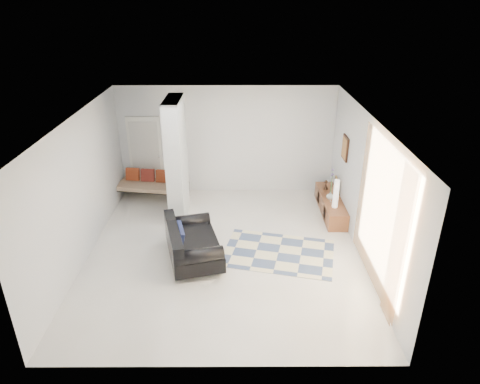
{
  "coord_description": "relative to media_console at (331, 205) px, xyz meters",
  "views": [
    {
      "loc": [
        0.3,
        -7.47,
        4.87
      ],
      "look_at": [
        0.33,
        0.6,
        1.07
      ],
      "focal_mm": 32.0,
      "sensor_mm": 36.0,
      "label": 1
    }
  ],
  "objects": [
    {
      "name": "partition_column",
      "position": [
        -3.62,
        -0.1,
        1.2
      ],
      "size": [
        0.35,
        1.2,
        2.8
      ],
      "primitive_type": "cube",
      "color": "silver",
      "rests_on": "floor"
    },
    {
      "name": "wall_back",
      "position": [
        -2.52,
        1.3,
        1.2
      ],
      "size": [
        6.0,
        0.0,
        6.0
      ],
      "primitive_type": "plane",
      "rotation": [
        1.57,
        0.0,
        0.0
      ],
      "color": "white",
      "rests_on": "ground"
    },
    {
      "name": "wall_art",
      "position": [
        0.2,
        -0.0,
        1.45
      ],
      "size": [
        0.04,
        0.45,
        0.55
      ],
      "primitive_type": "cube",
      "color": "#32180D",
      "rests_on": "wall_right"
    },
    {
      "name": "loveseat",
      "position": [
        -3.18,
        -1.97,
        0.15
      ],
      "size": [
        1.32,
        1.8,
        0.76
      ],
      "rotation": [
        0.0,
        0.0,
        0.26
      ],
      "color": "silver",
      "rests_on": "floor"
    },
    {
      "name": "curtain",
      "position": [
        0.15,
        -2.85,
        1.25
      ],
      "size": [
        0.0,
        2.55,
        2.55
      ],
      "primitive_type": "plane",
      "rotation": [
        1.57,
        0.0,
        1.57
      ],
      "color": "orange",
      "rests_on": "wall_right"
    },
    {
      "name": "cylinder_lamp",
      "position": [
        -0.02,
        -0.49,
        0.53
      ],
      "size": [
        0.12,
        0.12,
        0.67
      ],
      "primitive_type": "cylinder",
      "color": "silver",
      "rests_on": "media_console"
    },
    {
      "name": "wall_left",
      "position": [
        -5.27,
        -1.7,
        1.2
      ],
      "size": [
        0.0,
        6.0,
        6.0
      ],
      "primitive_type": "plane",
      "rotation": [
        1.57,
        0.0,
        1.57
      ],
      "color": "white",
      "rests_on": "ground"
    },
    {
      "name": "wall_right",
      "position": [
        0.23,
        -1.7,
        1.2
      ],
      "size": [
        0.0,
        6.0,
        6.0
      ],
      "primitive_type": "plane",
      "rotation": [
        1.57,
        0.0,
        -1.57
      ],
      "color": "white",
      "rests_on": "ground"
    },
    {
      "name": "hallway_door",
      "position": [
        -4.62,
        1.26,
        0.82
      ],
      "size": [
        0.85,
        0.06,
        2.04
      ],
      "primitive_type": "cube",
      "color": "white",
      "rests_on": "floor"
    },
    {
      "name": "vase",
      "position": [
        -0.05,
        -0.08,
        0.29
      ],
      "size": [
        0.21,
        0.21,
        0.19
      ],
      "primitive_type": "imported",
      "rotation": [
        0.0,
        0.0,
        -0.16
      ],
      "color": "silver",
      "rests_on": "media_console"
    },
    {
      "name": "ceiling",
      "position": [
        -2.52,
        -1.7,
        2.6
      ],
      "size": [
        6.0,
        6.0,
        0.0
      ],
      "primitive_type": "plane",
      "rotation": [
        3.14,
        0.0,
        0.0
      ],
      "color": "white",
      "rests_on": "wall_back"
    },
    {
      "name": "bronze_figurine",
      "position": [
        -0.05,
        0.49,
        0.31
      ],
      "size": [
        0.13,
        0.13,
        0.23
      ],
      "primitive_type": null,
      "rotation": [
        0.0,
        0.0,
        -0.1
      ],
      "color": "#311F16",
      "rests_on": "media_console"
    },
    {
      "name": "area_rug",
      "position": [
        -1.4,
        -1.78,
        -0.2
      ],
      "size": [
        2.48,
        1.93,
        0.01
      ],
      "primitive_type": "cube",
      "rotation": [
        0.0,
        0.0,
        -0.23
      ],
      "color": "beige",
      "rests_on": "floor"
    },
    {
      "name": "wall_front",
      "position": [
        -2.52,
        -4.7,
        1.2
      ],
      "size": [
        6.0,
        0.0,
        6.0
      ],
      "primitive_type": "plane",
      "rotation": [
        -1.57,
        0.0,
        0.0
      ],
      "color": "white",
      "rests_on": "ground"
    },
    {
      "name": "media_console",
      "position": [
        0.0,
        0.0,
        0.0
      ],
      "size": [
        0.45,
        1.89,
        0.8
      ],
      "color": "brown",
      "rests_on": "floor"
    },
    {
      "name": "daybed",
      "position": [
        -4.44,
        0.78,
        0.21
      ],
      "size": [
        1.85,
        1.01,
        0.77
      ],
      "rotation": [
        0.0,
        0.0,
        -0.16
      ],
      "color": "black",
      "rests_on": "floor"
    },
    {
      "name": "floor",
      "position": [
        -2.52,
        -1.7,
        -0.2
      ],
      "size": [
        6.0,
        6.0,
        0.0
      ],
      "primitive_type": "plane",
      "color": "beige",
      "rests_on": "ground"
    }
  ]
}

